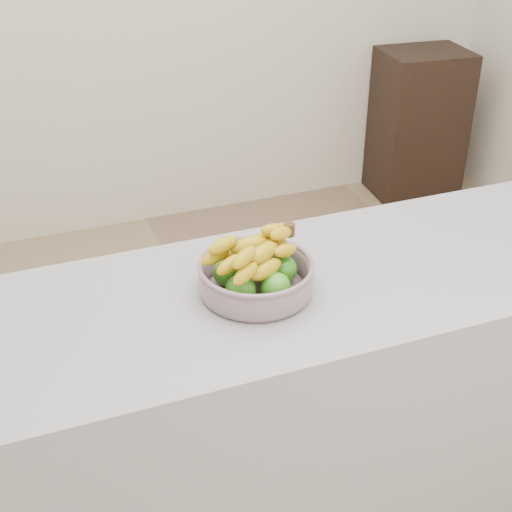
% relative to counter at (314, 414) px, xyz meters
% --- Properties ---
extents(ground, '(4.00, 4.00, 0.00)m').
position_rel_counter_xyz_m(ground, '(0.00, 0.17, -0.45)').
color(ground, '#8F7A58').
rests_on(ground, ground).
extents(counter, '(2.00, 0.60, 0.90)m').
position_rel_counter_xyz_m(counter, '(0.00, 0.00, 0.00)').
color(counter, '#9999A0').
rests_on(counter, ground).
extents(cabinet, '(0.50, 0.41, 0.83)m').
position_rel_counter_xyz_m(cabinet, '(1.56, 1.95, -0.03)').
color(cabinet, black).
rests_on(cabinet, ground).
extents(fruit_bowl, '(0.28, 0.28, 0.15)m').
position_rel_counter_xyz_m(fruit_bowl, '(-0.17, -0.00, 0.50)').
color(fruit_bowl, '#94A1B2').
rests_on(fruit_bowl, counter).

